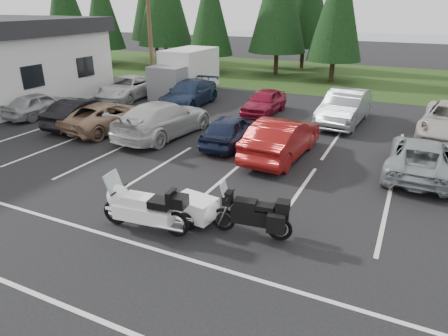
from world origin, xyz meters
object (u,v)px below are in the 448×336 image
utility_pole (149,20)px  car_near_5 (282,138)px  car_far_0 (128,87)px  car_far_3 (345,107)px  car_far_1 (189,94)px  adventure_motorcycle (251,211)px  box_truck (182,73)px  car_near_4 (230,130)px  car_near_1 (83,112)px  car_near_2 (109,116)px  car_near_3 (164,119)px  car_near_0 (39,104)px  car_far_2 (264,102)px  cargo_trailer (195,210)px  touring_motorcycle (144,204)px  car_near_6 (421,157)px

utility_pole → car_near_5: 14.58m
car_far_0 → car_far_3: (13.62, 0.12, 0.13)m
car_far_1 → adventure_motorcycle: adventure_motorcycle is taller
car_far_3 → box_truck: bearing=172.4°
car_near_4 → car_far_0: 11.18m
box_truck → car_near_1: (-0.64, -8.45, -0.74)m
car_near_2 → car_far_0: (-3.48, 5.93, 0.03)m
car_near_1 → car_near_3: size_ratio=0.78×
car_near_3 → adventure_motorcycle: (6.89, -6.28, -0.06)m
car_near_0 → car_near_2: (5.00, -0.25, 0.01)m
car_far_0 → car_far_2: (9.26, 0.17, -0.03)m
car_near_0 → car_near_1: bearing=176.5°
cargo_trailer → touring_motorcycle: bearing=-130.0°
car_near_6 → cargo_trailer: car_near_6 is taller
car_far_1 → adventure_motorcycle: 14.77m
car_near_0 → car_near_1: (3.49, -0.36, 0.05)m
car_far_1 → box_truck: bearing=125.0°
car_near_6 → touring_motorcycle: size_ratio=1.65×
utility_pole → touring_motorcycle: 18.32m
car_near_1 → touring_motorcycle: 11.08m
car_near_4 → cargo_trailer: 6.80m
car_near_5 → box_truck: bearing=-37.9°
adventure_motorcycle → touring_motorcycle: bearing=-166.9°
car_far_0 → car_far_3: car_far_3 is taller
touring_motorcycle → adventure_motorcycle: size_ratio=1.18×
car_near_2 → utility_pole: bearing=-64.4°
car_near_5 → adventure_motorcycle: size_ratio=1.98×
car_near_4 → cargo_trailer: car_near_4 is taller
car_near_4 → touring_motorcycle: (0.91, -7.45, 0.13)m
car_near_0 → car_near_2: bearing=179.4°
car_near_6 → touring_motorcycle: bearing=50.1°
car_near_4 → box_truck: bearing=-51.4°
touring_motorcycle → car_near_4: bearing=90.8°
car_near_3 → adventure_motorcycle: car_near_3 is taller
cargo_trailer → adventure_motorcycle: size_ratio=0.69×
box_truck → cargo_trailer: size_ratio=3.34×
car_near_0 → adventure_motorcycle: size_ratio=1.60×
car_near_5 → car_far_0: 13.62m
car_far_0 → car_near_5: bearing=-29.0°
cargo_trailer → car_far_3: bearing=88.3°
car_far_1 → adventure_motorcycle: size_ratio=2.07×
car_far_1 → touring_motorcycle: bearing=-67.8°
car_far_2 → car_near_6: bearing=-34.2°
car_near_3 → car_far_2: car_near_3 is taller
car_near_4 → cargo_trailer: size_ratio=2.34×
utility_pole → car_far_1: utility_pole is taller
car_far_1 → car_far_2: size_ratio=1.29×
car_near_0 → adventure_motorcycle: adventure_motorcycle is taller
car_far_0 → touring_motorcycle: bearing=-53.5°
car_near_4 → car_far_3: (3.86, 5.56, 0.17)m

